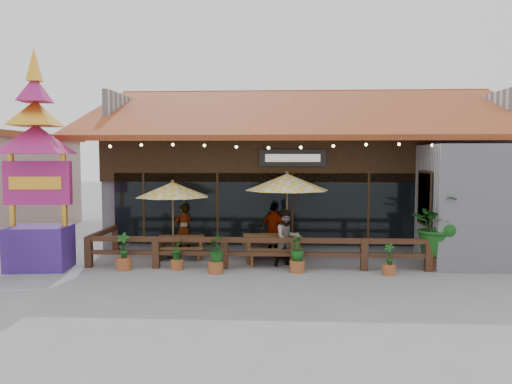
# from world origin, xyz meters

# --- Properties ---
(ground) EXTENTS (100.00, 100.00, 0.00)m
(ground) POSITION_xyz_m (0.00, 0.00, 0.00)
(ground) COLOR gray
(ground) RESTS_ON ground
(restaurant_building) EXTENTS (15.50, 14.73, 6.09)m
(restaurant_building) POSITION_xyz_m (0.26, 6.61, 2.21)
(restaurant_building) COLOR silver
(restaurant_building) RESTS_ON ground
(patio_railing) EXTENTS (10.00, 2.60, 0.92)m
(patio_railing) POSITION_xyz_m (-2.25, -0.27, 0.61)
(patio_railing) COLOR #4D2A1B
(patio_railing) RESTS_ON ground
(umbrella_left) EXTENTS (2.90, 2.90, 2.53)m
(umbrella_left) POSITION_xyz_m (-4.26, 0.75, 2.20)
(umbrella_left) COLOR brown
(umbrella_left) RESTS_ON ground
(umbrella_right) EXTENTS (3.03, 3.03, 2.80)m
(umbrella_right) POSITION_xyz_m (-0.69, 0.80, 2.44)
(umbrella_right) COLOR brown
(umbrella_right) RESTS_ON ground
(picnic_table_left) EXTENTS (1.58, 1.40, 0.71)m
(picnic_table_left) POSITION_xyz_m (-4.07, 0.95, 0.48)
(picnic_table_left) COLOR brown
(picnic_table_left) RESTS_ON ground
(picnic_table_right) EXTENTS (1.95, 1.76, 0.83)m
(picnic_table_right) POSITION_xyz_m (-1.15, 0.57, 0.56)
(picnic_table_right) COLOR brown
(picnic_table_right) RESTS_ON ground
(thai_sign_tower) EXTENTS (2.73, 2.73, 6.76)m
(thai_sign_tower) POSITION_xyz_m (-7.81, -0.80, 3.57)
(thai_sign_tower) COLOR #40227E
(thai_sign_tower) RESTS_ON ground
(tropical_plant) EXTENTS (1.96, 1.86, 2.14)m
(tropical_plant) POSITION_xyz_m (3.60, -0.20, 1.22)
(tropical_plant) COLOR brown
(tropical_plant) RESTS_ON ground
(diner_a) EXTENTS (0.73, 0.66, 1.66)m
(diner_a) POSITION_xyz_m (-4.13, 1.74, 0.83)
(diner_a) COLOR #372511
(diner_a) RESTS_ON ground
(diner_b) EXTENTS (1.00, 0.92, 1.67)m
(diner_b) POSITION_xyz_m (-0.69, -0.05, 0.84)
(diner_b) COLOR #372511
(diner_b) RESTS_ON ground
(diner_c) EXTENTS (1.09, 0.92, 1.75)m
(diner_c) POSITION_xyz_m (-1.08, 1.33, 0.88)
(diner_c) COLOR #372511
(diner_c) RESTS_ON ground
(planter_a) EXTENTS (0.44, 0.44, 1.08)m
(planter_a) POSITION_xyz_m (-5.37, -0.80, 0.45)
(planter_a) COLOR brown
(planter_a) RESTS_ON ground
(planter_b) EXTENTS (0.37, 0.41, 0.90)m
(planter_b) POSITION_xyz_m (-3.85, -0.65, 0.41)
(planter_b) COLOR brown
(planter_b) RESTS_ON ground
(planter_c) EXTENTS (0.81, 0.82, 1.02)m
(planter_c) POSITION_xyz_m (-2.68, -1.03, 0.58)
(planter_c) COLOR brown
(planter_c) RESTS_ON ground
(planter_d) EXTENTS (0.55, 0.55, 1.04)m
(planter_d) POSITION_xyz_m (-0.41, -0.83, 0.50)
(planter_d) COLOR brown
(planter_d) RESTS_ON ground
(planter_e) EXTENTS (0.37, 0.37, 0.89)m
(planter_e) POSITION_xyz_m (2.09, -1.00, 0.37)
(planter_e) COLOR brown
(planter_e) RESTS_ON ground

